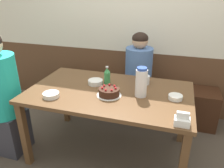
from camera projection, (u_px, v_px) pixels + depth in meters
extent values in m
plane|color=#4C4238|center=(110.00, 151.00, 2.37)|extent=(12.00, 12.00, 0.00)
cube|color=brown|center=(132.00, 80.00, 3.12)|extent=(4.80, 0.04, 0.83)
cube|color=#381E11|center=(128.00, 98.00, 3.00)|extent=(2.26, 0.38, 0.47)
cube|color=brown|center=(109.00, 92.00, 2.08)|extent=(1.54, 0.91, 0.03)
cube|color=brown|center=(25.00, 135.00, 2.07)|extent=(0.06, 0.06, 0.69)
cube|color=brown|center=(182.00, 168.00, 1.68)|extent=(0.06, 0.06, 0.69)
cube|color=brown|center=(65.00, 97.00, 2.77)|extent=(0.06, 0.06, 0.69)
cube|color=brown|center=(183.00, 115.00, 2.39)|extent=(0.06, 0.06, 0.69)
cylinder|color=white|center=(109.00, 95.00, 1.98)|extent=(0.22, 0.22, 0.01)
cylinder|color=#381E14|center=(109.00, 92.00, 1.97)|extent=(0.19, 0.19, 0.07)
sphere|color=red|center=(106.00, 90.00, 1.90)|extent=(0.02, 0.02, 0.02)
sphere|color=red|center=(112.00, 90.00, 1.90)|extent=(0.02, 0.02, 0.02)
sphere|color=red|center=(116.00, 88.00, 1.93)|extent=(0.02, 0.02, 0.02)
sphere|color=red|center=(114.00, 86.00, 1.98)|extent=(0.02, 0.02, 0.02)
sphere|color=red|center=(109.00, 85.00, 2.00)|extent=(0.02, 0.02, 0.02)
sphere|color=red|center=(104.00, 86.00, 1.98)|extent=(0.02, 0.02, 0.02)
sphere|color=red|center=(102.00, 88.00, 1.94)|extent=(0.02, 0.02, 0.02)
cylinder|color=white|center=(141.00, 83.00, 1.93)|extent=(0.10, 0.10, 0.25)
cylinder|color=#28479E|center=(142.00, 69.00, 1.87)|extent=(0.09, 0.09, 0.02)
cylinder|color=#388E4C|center=(107.00, 78.00, 2.19)|extent=(0.06, 0.06, 0.13)
cone|color=#388E4C|center=(107.00, 70.00, 2.16)|extent=(0.06, 0.06, 0.05)
cylinder|color=silver|center=(107.00, 67.00, 2.15)|extent=(0.03, 0.03, 0.01)
cube|color=white|center=(182.00, 122.00, 1.55)|extent=(0.11, 0.08, 0.05)
cube|color=white|center=(183.00, 115.00, 1.52)|extent=(0.09, 0.03, 0.05)
cylinder|color=white|center=(95.00, 82.00, 2.21)|extent=(0.15, 0.15, 0.04)
cylinder|color=white|center=(175.00, 97.00, 1.91)|extent=(0.12, 0.12, 0.04)
cylinder|color=white|center=(51.00, 95.00, 1.95)|extent=(0.15, 0.15, 0.04)
cylinder|color=silver|center=(146.00, 80.00, 2.20)|extent=(0.08, 0.08, 0.09)
cube|color=#33333D|center=(137.00, 104.00, 2.86)|extent=(0.30, 0.34, 0.45)
cylinder|color=#4C70AD|center=(139.00, 69.00, 2.66)|extent=(0.33, 0.33, 0.52)
sphere|color=tan|center=(140.00, 41.00, 2.52)|extent=(0.18, 0.18, 0.18)
ellipsoid|color=black|center=(140.00, 38.00, 2.51)|extent=(0.19, 0.19, 0.14)
cube|color=#33333D|center=(10.00, 131.00, 2.31)|extent=(0.34, 0.30, 0.45)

